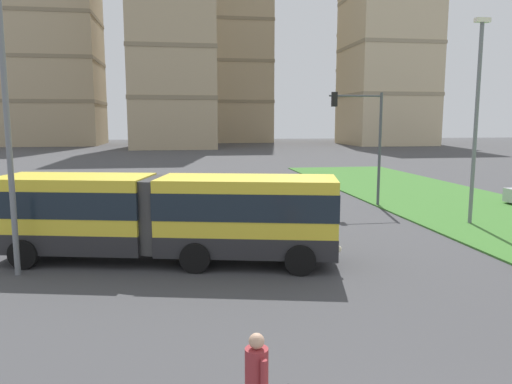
% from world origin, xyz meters
% --- Properties ---
extents(articulated_bus, '(12.05, 5.14, 3.00)m').
position_xyz_m(articulated_bus, '(-3.77, 12.30, 1.65)').
color(articulated_bus, yellow).
rests_on(articulated_bus, ground).
extents(car_black_sedan, '(4.49, 2.21, 1.58)m').
position_xyz_m(car_black_sedan, '(-6.04, 20.65, 0.75)').
color(car_black_sedan, black).
rests_on(car_black_sedan, ground).
extents(pedestrian_crossing, '(0.36, 0.56, 1.74)m').
position_xyz_m(pedestrian_crossing, '(-2.18, 2.15, 1.00)').
color(pedestrian_crossing, black).
rests_on(pedestrian_crossing, ground).
extents(traffic_light_far_right, '(3.14, 0.28, 6.50)m').
position_xyz_m(traffic_light_far_right, '(7.15, 22.00, 4.38)').
color(traffic_light_far_right, '#474C51').
rests_on(traffic_light_far_right, ground).
extents(streetlight_left, '(0.70, 0.28, 9.52)m').
position_xyz_m(streetlight_left, '(-8.50, 11.50, 5.21)').
color(streetlight_left, slate).
rests_on(streetlight_left, ground).
extents(streetlight_median, '(0.70, 0.28, 9.51)m').
position_xyz_m(streetlight_median, '(10.38, 16.41, 5.20)').
color(streetlight_median, slate).
rests_on(streetlight_median, ground).
extents(apartment_tower_west, '(21.67, 17.20, 41.66)m').
position_xyz_m(apartment_tower_west, '(-30.00, 102.96, 20.85)').
color(apartment_tower_west, tan).
rests_on(apartment_tower_west, ground).
extents(apartment_tower_westcentre, '(15.20, 20.12, 42.50)m').
position_xyz_m(apartment_tower_westcentre, '(-4.24, 89.60, 21.27)').
color(apartment_tower_westcentre, tan).
rests_on(apartment_tower_westcentre, ground).
extents(apartment_tower_centre, '(17.27, 19.58, 53.46)m').
position_xyz_m(apartment_tower_centre, '(9.46, 114.83, 26.75)').
color(apartment_tower_centre, tan).
rests_on(apartment_tower_centre, ground).
extents(apartment_tower_eastcentre, '(16.58, 17.03, 39.19)m').
position_xyz_m(apartment_tower_eastcentre, '(39.57, 93.80, 19.61)').
color(apartment_tower_eastcentre, beige).
rests_on(apartment_tower_eastcentre, ground).
extents(apartment_tower_east, '(16.37, 16.56, 43.08)m').
position_xyz_m(apartment_tower_east, '(44.62, 110.11, 21.56)').
color(apartment_tower_east, beige).
rests_on(apartment_tower_east, ground).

